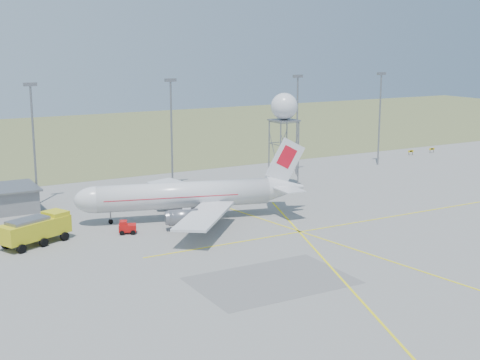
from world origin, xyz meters
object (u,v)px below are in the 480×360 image
radar_tower (284,135)px  fire_truck (37,231)px  airliner_main (188,195)px  baggage_tug (127,229)px

radar_tower → fire_truck: 50.98m
airliner_main → baggage_tug: (-11.02, -2.94, -3.05)m
fire_truck → baggage_tug: fire_truck is taller
baggage_tug → fire_truck: bearing=-164.1°
radar_tower → baggage_tug: bearing=-158.2°
baggage_tug → radar_tower: bearing=43.1°
radar_tower → fire_truck: bearing=-164.8°
airliner_main → fire_truck: 23.59m
airliner_main → radar_tower: bearing=-139.6°
radar_tower → baggage_tug: size_ratio=6.26×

